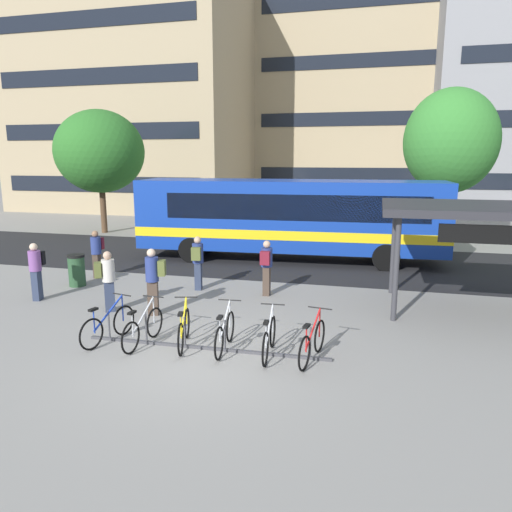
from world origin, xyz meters
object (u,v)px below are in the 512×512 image
(street_tree_2, at_px, (451,141))
(parked_bicycle_yellow_2, at_px, (184,330))
(commuter_black_pack_1, at_px, (36,267))
(commuter_olive_pack_5, at_px, (154,277))
(parked_bicycle_blue_0, at_px, (108,326))
(transit_shelter, at_px, (500,213))
(commuter_maroon_pack_0, at_px, (266,264))
(parked_bicycle_silver_1, at_px, (143,328))
(parked_bicycle_silver_3, at_px, (225,333))
(commuter_olive_pack_3, at_px, (198,259))
(parked_bicycle_red_5, at_px, (312,343))
(trash_bin, at_px, (77,270))
(street_tree_1, at_px, (100,152))
(city_bus, at_px, (288,216))
(commuter_olive_pack_2, at_px, (107,277))
(parked_bicycle_silver_4, at_px, (269,339))
(commuter_maroon_pack_4, at_px, (97,251))

(street_tree_2, bearing_deg, parked_bicycle_yellow_2, -114.43)
(commuter_black_pack_1, bearing_deg, commuter_olive_pack_5, 75.15)
(parked_bicycle_blue_0, distance_m, commuter_black_pack_1, 4.51)
(transit_shelter, bearing_deg, parked_bicycle_yellow_2, -149.28)
(street_tree_2, bearing_deg, commuter_maroon_pack_0, -119.04)
(parked_bicycle_silver_1, xyz_separation_m, street_tree_2, (7.98, 15.74, 4.43))
(parked_bicycle_silver_3, bearing_deg, commuter_olive_pack_3, 23.26)
(parked_bicycle_red_5, distance_m, commuter_black_pack_1, 8.68)
(trash_bin, bearing_deg, transit_shelter, 1.65)
(transit_shelter, bearing_deg, parked_bicycle_blue_0, -153.62)
(parked_bicycle_yellow_2, distance_m, street_tree_1, 18.16)
(parked_bicycle_silver_1, distance_m, parked_bicycle_red_5, 3.74)
(city_bus, xyz_separation_m, parked_bicycle_yellow_2, (-0.47, -9.53, -1.39))
(city_bus, relative_size, commuter_black_pack_1, 7.19)
(commuter_maroon_pack_0, relative_size, commuter_olive_pack_5, 0.94)
(commuter_olive_pack_2, relative_size, street_tree_2, 0.23)
(parked_bicycle_blue_0, xyz_separation_m, trash_bin, (-3.60, 4.08, 0.13))
(city_bus, bearing_deg, parked_bicycle_silver_3, 89.41)
(parked_bicycle_silver_4, relative_size, street_tree_2, 0.24)
(city_bus, bearing_deg, parked_bicycle_blue_0, 73.71)
(parked_bicycle_silver_4, bearing_deg, parked_bicycle_blue_0, 87.72)
(street_tree_1, xyz_separation_m, street_tree_2, (17.74, 1.44, 0.44))
(commuter_maroon_pack_0, xyz_separation_m, commuter_olive_pack_2, (-3.77, -2.56, -0.01))
(commuter_olive_pack_2, bearing_deg, trash_bin, 108.37)
(parked_bicycle_red_5, relative_size, transit_shelter, 0.29)
(commuter_olive_pack_3, distance_m, street_tree_1, 13.87)
(parked_bicycle_yellow_2, distance_m, commuter_maroon_pack_0, 4.46)
(parked_bicycle_blue_0, xyz_separation_m, parked_bicycle_yellow_2, (1.75, 0.19, 0.00))
(parked_bicycle_silver_1, xyz_separation_m, commuter_olive_pack_2, (-2.03, 1.94, 0.57))
(parked_bicycle_silver_3, height_order, street_tree_2, street_tree_2)
(parked_bicycle_silver_4, xyz_separation_m, trash_bin, (-7.28, 3.94, 0.13))
(city_bus, relative_size, parked_bicycle_silver_1, 7.05)
(commuter_maroon_pack_4, height_order, commuter_olive_pack_5, commuter_olive_pack_5)
(parked_bicycle_silver_3, xyz_separation_m, commuter_olive_pack_2, (-3.87, 1.77, 0.57))
(parked_bicycle_blue_0, distance_m, commuter_olive_pack_3, 4.66)
(parked_bicycle_silver_1, relative_size, street_tree_2, 0.24)
(commuter_olive_pack_3, height_order, street_tree_1, street_tree_1)
(parked_bicycle_silver_3, height_order, commuter_olive_pack_3, commuter_olive_pack_3)
(parked_bicycle_red_5, xyz_separation_m, commuter_olive_pack_2, (-5.77, 1.84, 0.57))
(parked_bicycle_silver_1, relative_size, parked_bicycle_silver_4, 1.00)
(street_tree_1, bearing_deg, parked_bicycle_red_5, -46.46)
(parked_bicycle_blue_0, distance_m, parked_bicycle_silver_1, 0.85)
(parked_bicycle_blue_0, bearing_deg, street_tree_1, 43.92)
(parked_bicycle_yellow_2, xyz_separation_m, commuter_black_pack_1, (-5.51, 2.23, 0.59))
(parked_bicycle_blue_0, xyz_separation_m, parked_bicycle_silver_1, (0.85, 0.03, 0.00))
(transit_shelter, distance_m, commuter_olive_pack_2, 10.41)
(transit_shelter, relative_size, street_tree_1, 0.90)
(parked_bicycle_red_5, bearing_deg, parked_bicycle_silver_1, 100.93)
(street_tree_1, height_order, street_tree_2, street_tree_2)
(parked_bicycle_blue_0, xyz_separation_m, parked_bicycle_silver_4, (3.68, 0.14, 0.00))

